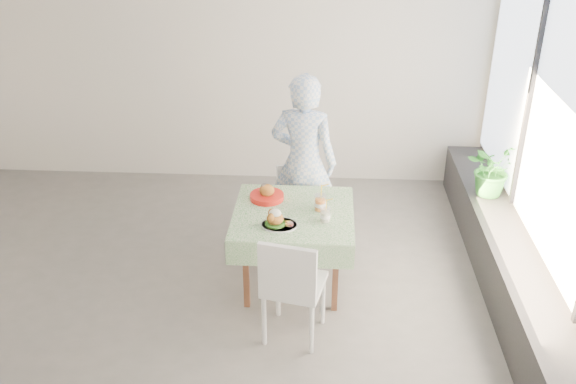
# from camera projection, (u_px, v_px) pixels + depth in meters

# --- Properties ---
(floor) EXTENTS (6.00, 6.00, 0.00)m
(floor) POSITION_uv_depth(u_px,v_px,m) (193.00, 295.00, 5.76)
(floor) COLOR #5C5957
(floor) RESTS_ON ground
(wall_back) EXTENTS (6.00, 0.02, 2.80)m
(wall_back) POSITION_uv_depth(u_px,v_px,m) (226.00, 65.00, 7.34)
(wall_back) COLOR silver
(wall_back) RESTS_ON ground
(wall_front) EXTENTS (6.00, 0.02, 2.80)m
(wall_front) POSITION_uv_depth(u_px,v_px,m) (67.00, 374.00, 2.90)
(wall_front) COLOR silver
(wall_front) RESTS_ON ground
(wall_right) EXTENTS (0.02, 5.00, 2.80)m
(wall_right) POSITION_uv_depth(u_px,v_px,m) (564.00, 161.00, 4.96)
(wall_right) COLOR silver
(wall_right) RESTS_ON ground
(window_pane) EXTENTS (0.01, 4.80, 2.18)m
(window_pane) POSITION_uv_depth(u_px,v_px,m) (566.00, 131.00, 4.85)
(window_pane) COLOR #D1E0F9
(window_pane) RESTS_ON ground
(window_ledge) EXTENTS (0.40, 4.80, 0.50)m
(window_ledge) POSITION_uv_depth(u_px,v_px,m) (514.00, 283.00, 5.50)
(window_ledge) COLOR black
(window_ledge) RESTS_ON ground
(cafe_table) EXTENTS (1.05, 1.05, 0.74)m
(cafe_table) POSITION_uv_depth(u_px,v_px,m) (293.00, 240.00, 5.73)
(cafe_table) COLOR brown
(cafe_table) RESTS_ON ground
(chair_far) EXTENTS (0.47, 0.47, 0.81)m
(chair_far) POSITION_uv_depth(u_px,v_px,m) (299.00, 220.00, 6.47)
(chair_far) COLOR white
(chair_far) RESTS_ON ground
(chair_near) EXTENTS (0.54, 0.54, 0.96)m
(chair_near) POSITION_uv_depth(u_px,v_px,m) (294.00, 305.00, 5.15)
(chair_near) COLOR white
(chair_near) RESTS_ON ground
(diner) EXTENTS (0.72, 0.54, 1.77)m
(diner) POSITION_uv_depth(u_px,v_px,m) (304.00, 163.00, 6.18)
(diner) COLOR #89ACDC
(diner) RESTS_ON ground
(main_dish) EXTENTS (0.31, 0.31, 0.16)m
(main_dish) POSITION_uv_depth(u_px,v_px,m) (277.00, 221.00, 5.36)
(main_dish) COLOR white
(main_dish) RESTS_ON cafe_table
(juice_cup_orange) EXTENTS (0.11, 0.11, 0.30)m
(juice_cup_orange) POSITION_uv_depth(u_px,v_px,m) (320.00, 203.00, 5.60)
(juice_cup_orange) COLOR white
(juice_cup_orange) RESTS_ON cafe_table
(juice_cup_lemonade) EXTENTS (0.09, 0.09, 0.25)m
(juice_cup_lemonade) POSITION_uv_depth(u_px,v_px,m) (325.00, 215.00, 5.43)
(juice_cup_lemonade) COLOR white
(juice_cup_lemonade) RESTS_ON cafe_table
(second_dish) EXTENTS (0.31, 0.31, 0.15)m
(second_dish) POSITION_uv_depth(u_px,v_px,m) (267.00, 195.00, 5.80)
(second_dish) COLOR #B51A12
(second_dish) RESTS_ON cafe_table
(potted_plant) EXTENTS (0.66, 0.66, 0.56)m
(potted_plant) POSITION_uv_depth(u_px,v_px,m) (492.00, 168.00, 6.32)
(potted_plant) COLOR #2A7627
(potted_plant) RESTS_ON window_ledge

